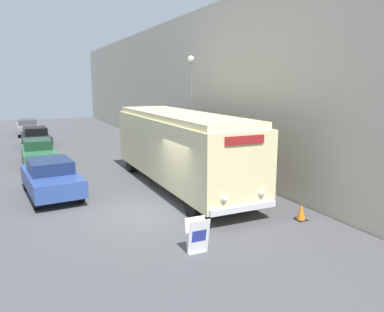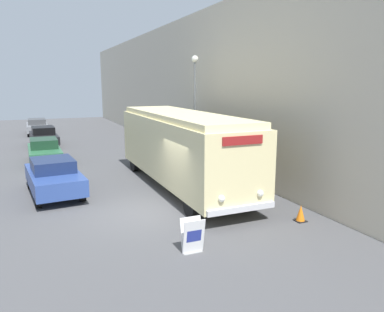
{
  "view_description": "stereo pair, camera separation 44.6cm",
  "coord_description": "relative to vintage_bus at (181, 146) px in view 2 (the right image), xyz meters",
  "views": [
    {
      "loc": [
        -3.99,
        -12.36,
        4.62
      ],
      "look_at": [
        1.91,
        0.11,
        1.92
      ],
      "focal_mm": 35.0,
      "sensor_mm": 36.0,
      "label": 1
    },
    {
      "loc": [
        -3.58,
        -12.55,
        4.62
      ],
      "look_at": [
        1.91,
        0.11,
        1.92
      ],
      "focal_mm": 35.0,
      "sensor_mm": 36.0,
      "label": 2
    }
  ],
  "objects": [
    {
      "name": "ground_plane",
      "position": [
        -2.51,
        -2.71,
        -1.88
      ],
      "size": [
        80.0,
        80.0,
        0.0
      ],
      "primitive_type": "plane",
      "color": "#4C4C4F"
    },
    {
      "name": "building_wall_right",
      "position": [
        3.36,
        7.29,
        2.45
      ],
      "size": [
        0.3,
        60.0,
        8.67
      ],
      "color": "beige",
      "rests_on": "ground_plane"
    },
    {
      "name": "vintage_bus",
      "position": [
        0.0,
        0.0,
        0.0
      ],
      "size": [
        2.63,
        10.58,
        3.34
      ],
      "color": "black",
      "rests_on": "ground_plane"
    },
    {
      "name": "sign_board",
      "position": [
        -2.22,
        -6.37,
        -1.41
      ],
      "size": [
        0.62,
        0.37,
        0.98
      ],
      "color": "gray",
      "rests_on": "ground_plane"
    },
    {
      "name": "streetlamp",
      "position": [
        2.18,
        3.43,
        2.08
      ],
      "size": [
        0.36,
        0.36,
        6.05
      ],
      "color": "#595E60",
      "rests_on": "ground_plane"
    },
    {
      "name": "parked_car_near",
      "position": [
        -5.35,
        0.97,
        -1.1
      ],
      "size": [
        2.25,
        4.48,
        1.52
      ],
      "rotation": [
        0.0,
        0.0,
        0.08
      ],
      "color": "black",
      "rests_on": "ground_plane"
    },
    {
      "name": "parked_car_mid",
      "position": [
        -5.46,
        8.1,
        -1.16
      ],
      "size": [
        1.79,
        4.45,
        1.41
      ],
      "rotation": [
        0.0,
        0.0,
        0.01
      ],
      "color": "black",
      "rests_on": "ground_plane"
    },
    {
      "name": "parked_car_far",
      "position": [
        -5.25,
        14.54,
        -1.14
      ],
      "size": [
        1.97,
        4.75,
        1.43
      ],
      "rotation": [
        0.0,
        0.0,
        0.04
      ],
      "color": "black",
      "rests_on": "ground_plane"
    },
    {
      "name": "parked_car_distant",
      "position": [
        -5.54,
        21.94,
        -1.16
      ],
      "size": [
        1.78,
        4.78,
        1.38
      ],
      "rotation": [
        0.0,
        0.0,
        -0.0
      ],
      "color": "black",
      "rests_on": "ground_plane"
    },
    {
      "name": "traffic_cone",
      "position": [
        2.1,
        -5.65,
        -1.6
      ],
      "size": [
        0.36,
        0.36,
        0.58
      ],
      "color": "black",
      "rests_on": "ground_plane"
    }
  ]
}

